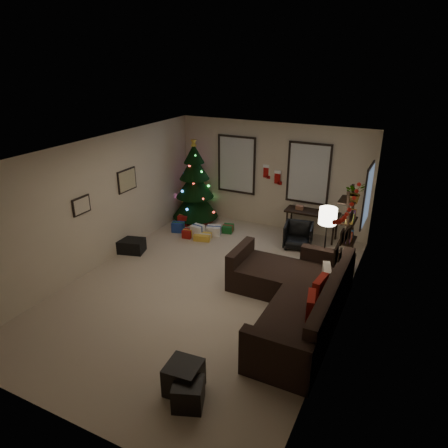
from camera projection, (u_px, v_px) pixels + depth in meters
The scene contains 29 objects.
floor at pixel (206, 288), 8.00m from camera, with size 7.00×7.00×0.00m, color tan.
ceiling at pixel (203, 151), 6.96m from camera, with size 7.00×7.00×0.00m, color white.
wall_back at pixel (271, 176), 10.38m from camera, with size 5.00×5.00×0.00m, color #C6B397.
wall_front at pixel (53, 333), 4.59m from camera, with size 5.00×5.00×0.00m, color #C6B397.
wall_left at pixel (98, 204), 8.50m from camera, with size 7.00×7.00×0.00m, color #C6B397.
wall_right at pixel (344, 252), 6.46m from camera, with size 7.00×7.00×0.00m, color #C6B397.
window_back_left at pixel (237, 165), 10.66m from camera, with size 1.05×0.06×1.50m.
window_back_right at pixel (309, 173), 9.89m from camera, with size 1.05×0.06×1.50m.
window_right_wall at pixel (368, 195), 8.52m from camera, with size 0.06×0.90×1.30m.
christmas_tree at pixel (195, 187), 10.92m from camera, with size 1.22×1.22×2.27m.
presents at pixel (199, 229), 10.38m from camera, with size 1.50×1.01×0.30m.
sofa at pixel (295, 299), 7.10m from camera, with size 2.16×3.12×0.94m.
pillow_red_a at pixel (311, 307), 6.29m from camera, with size 0.12×0.43×0.43m, color maroon.
pillow_red_b at pixel (320, 290), 6.75m from camera, with size 0.12×0.44×0.44m, color maroon.
pillow_cream at pixel (326, 278), 7.12m from camera, with size 0.13×0.44×0.44m, color beige.
ottoman_near at pixel (184, 378), 5.51m from camera, with size 0.45×0.45×0.43m, color black.
ottoman_far at pixel (188, 394), 5.29m from camera, with size 0.39×0.39×0.36m, color black.
desk at pixel (312, 215), 9.94m from camera, with size 1.29×0.46×0.70m.
desk_chair at pixel (298, 235), 9.58m from camera, with size 0.58×0.54×0.60m, color black.
bookshelf at pixel (349, 235), 8.15m from camera, with size 0.30×0.55×1.87m.
potted_plant at pixel (355, 189), 7.80m from camera, with size 0.49×0.42×0.54m, color #4C4C4C.
floor_lamp at pixel (327, 221), 7.72m from camera, with size 0.33×0.33×1.57m.
art_map at pixel (127, 180), 9.17m from camera, with size 0.04×0.60×0.50m.
art_abstract at pixel (81, 205), 8.05m from camera, with size 0.04×0.45×0.35m.
gallery at pixel (343, 240), 6.32m from camera, with size 0.03×1.25×0.54m.
garland at pixel (348, 207), 6.33m from camera, with size 0.08×1.90×0.30m, color #A5140C, non-canonical shape.
stocking_left at pixel (267, 171), 10.40m from camera, with size 0.20×0.05×0.36m.
stocking_right at pixel (278, 177), 10.24m from camera, with size 0.20×0.05×0.36m.
storage_bin at pixel (131, 246), 9.41m from camera, with size 0.61×0.41×0.30m, color black.
Camera 1 is at (3.38, -6.03, 4.24)m, focal length 33.03 mm.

